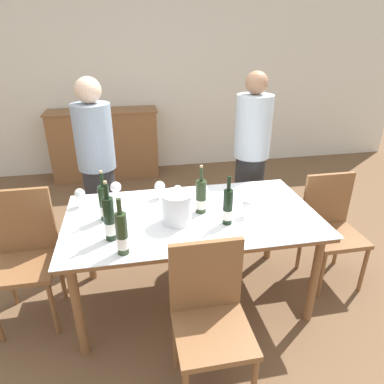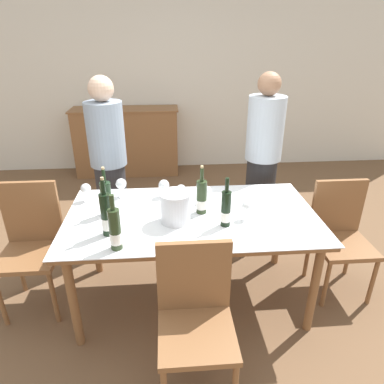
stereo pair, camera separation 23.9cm
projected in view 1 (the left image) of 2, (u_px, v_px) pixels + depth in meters
name	position (u px, v px, depth m)	size (l,w,h in m)	color
ground_plane	(192.00, 296.00, 2.79)	(12.00, 12.00, 0.00)	brown
back_wall	(152.00, 74.00, 4.93)	(8.00, 0.10, 2.80)	silver
sideboard_cabinet	(105.00, 144.00, 4.93)	(1.52, 0.46, 0.97)	brown
dining_table	(192.00, 223.00, 2.49)	(1.80, 0.98, 0.76)	brown
ice_bucket	(177.00, 207.00, 2.32)	(0.22, 0.22, 0.22)	silver
wine_bottle_0	(228.00, 208.00, 2.30)	(0.07, 0.07, 0.35)	black
wine_bottle_1	(201.00, 197.00, 2.45)	(0.08, 0.08, 0.36)	#28381E
wine_bottle_2	(105.00, 204.00, 2.36)	(0.08, 0.08, 0.36)	black
wine_bottle_3	(109.00, 220.00, 2.12)	(0.07, 0.07, 0.40)	black
wine_bottle_4	(122.00, 234.00, 1.99)	(0.07, 0.07, 0.36)	#28381E
wine_glass_0	(203.00, 191.00, 2.61)	(0.08, 0.08, 0.14)	white
wine_glass_1	(160.00, 187.00, 2.67)	(0.08, 0.08, 0.14)	white
wine_glass_2	(178.00, 191.00, 2.63)	(0.08, 0.08, 0.13)	white
wine_glass_3	(80.00, 194.00, 2.54)	(0.08, 0.08, 0.14)	white
wine_glass_4	(246.00, 204.00, 2.41)	(0.08, 0.08, 0.14)	white
wine_glass_5	(116.00, 188.00, 2.63)	(0.08, 0.08, 0.15)	white
chair_left_end	(25.00, 249.00, 2.43)	(0.42, 0.42, 0.97)	brown
chair_near_front	(210.00, 311.00, 1.91)	(0.42, 0.42, 0.93)	brown
chair_right_end	(331.00, 222.00, 2.85)	(0.42, 0.42, 0.91)	brown
person_host	(98.00, 171.00, 3.08)	(0.33, 0.33, 1.63)	#2D2D33
person_guest_left	(251.00, 162.00, 3.26)	(0.33, 0.33, 1.66)	#262628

